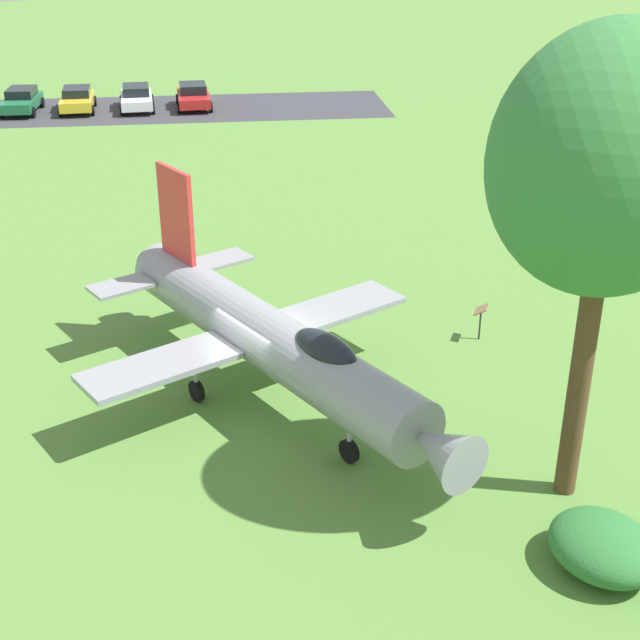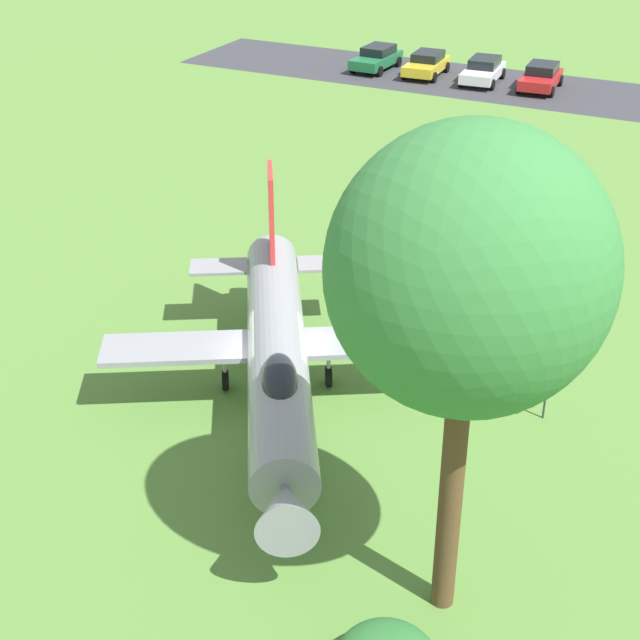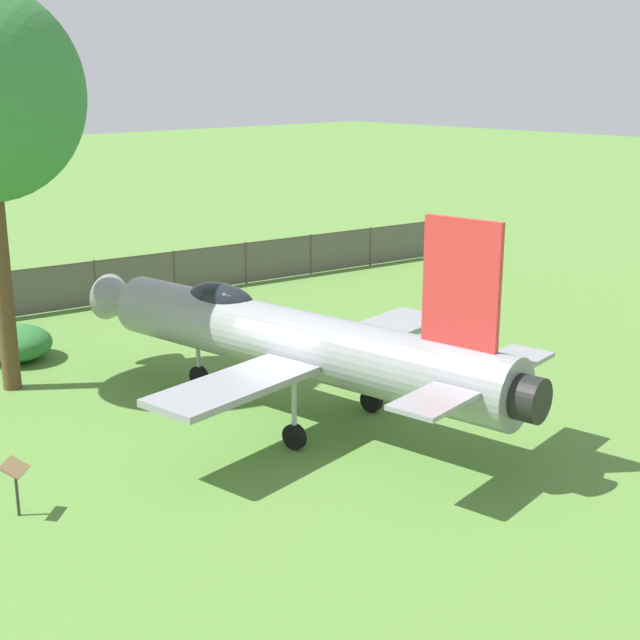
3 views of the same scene
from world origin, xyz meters
The scene contains 5 objects.
ground_plane centered at (0.00, 0.00, 0.00)m, with size 200.00×200.00×0.00m, color #568438.
display_jet centered at (-0.05, 0.36, 2.02)m, with size 9.84×13.85×5.50m.
perimeter_fence centered at (1.79, 13.47, 0.91)m, with size 31.64×4.60×1.73m.
shrub_near_fence centered at (-3.20, 9.28, 0.52)m, with size 2.13×2.38×1.05m.
info_plaque centered at (-7.39, -0.19, 0.85)m, with size 0.71×0.70×1.14m.
Camera 3 is at (-13.65, -15.82, 8.36)m, focal length 50.03 mm.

